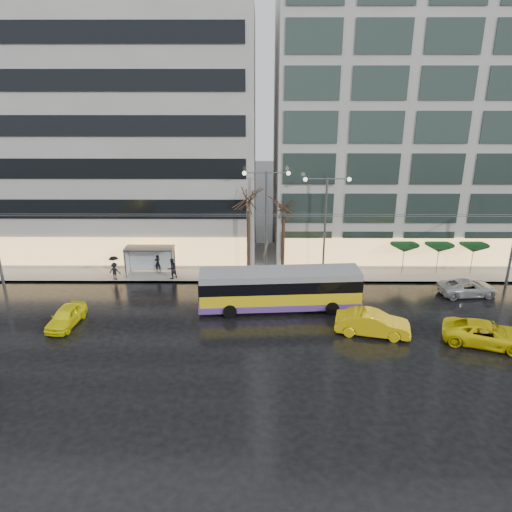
{
  "coord_description": "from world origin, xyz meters",
  "views": [
    {
      "loc": [
        1.36,
        -29.71,
        16.85
      ],
      "look_at": [
        1.18,
        5.0,
        3.94
      ],
      "focal_mm": 35.0,
      "sensor_mm": 36.0,
      "label": 1
    }
  ],
  "objects_px": {
    "bus_shelter": "(146,254)",
    "trolleybus": "(280,290)",
    "taxi_a": "(66,316)",
    "street_lamp_near": "(266,209)"
  },
  "relations": [
    {
      "from": "bus_shelter",
      "to": "street_lamp_near",
      "type": "bearing_deg",
      "value": 0.63
    },
    {
      "from": "trolleybus",
      "to": "bus_shelter",
      "type": "height_order",
      "value": "trolleybus"
    },
    {
      "from": "street_lamp_near",
      "to": "taxi_a",
      "type": "bearing_deg",
      "value": -146.76
    },
    {
      "from": "bus_shelter",
      "to": "street_lamp_near",
      "type": "height_order",
      "value": "street_lamp_near"
    },
    {
      "from": "bus_shelter",
      "to": "street_lamp_near",
      "type": "distance_m",
      "value": 11.14
    },
    {
      "from": "bus_shelter",
      "to": "taxi_a",
      "type": "distance_m",
      "value": 9.98
    },
    {
      "from": "trolleybus",
      "to": "taxi_a",
      "type": "xyz_separation_m",
      "value": [
        -15.1,
        -2.69,
        -0.82
      ]
    },
    {
      "from": "trolleybus",
      "to": "street_lamp_near",
      "type": "xyz_separation_m",
      "value": [
        -0.96,
        6.58,
        4.49
      ]
    },
    {
      "from": "bus_shelter",
      "to": "taxi_a",
      "type": "xyz_separation_m",
      "value": [
        -3.76,
        -9.16,
        -1.28
      ]
    },
    {
      "from": "bus_shelter",
      "to": "trolleybus",
      "type": "bearing_deg",
      "value": -29.69
    }
  ]
}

